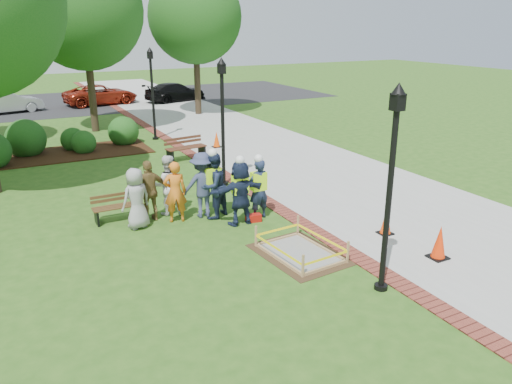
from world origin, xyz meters
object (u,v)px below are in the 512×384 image
lamp_near (391,176)px  hivis_worker_c (213,184)px  wet_concrete_pad (300,246)px  hivis_worker_b (258,187)px  bench_near (118,212)px  hivis_worker_a (240,191)px  cone_front (439,243)px

lamp_near → hivis_worker_c: 5.77m
wet_concrete_pad → hivis_worker_b: size_ratio=1.30×
hivis_worker_b → hivis_worker_c: hivis_worker_c is taller
wet_concrete_pad → bench_near: size_ratio=1.75×
lamp_near → hivis_worker_c: lamp_near is taller
bench_near → hivis_worker_a: bearing=-31.8°
wet_concrete_pad → hivis_worker_a: 2.55m
wet_concrete_pad → hivis_worker_b: (0.22, 2.55, 0.70)m
lamp_near → hivis_worker_b: size_ratio=2.27×
bench_near → lamp_near: 7.85m
wet_concrete_pad → lamp_near: bearing=-74.1°
bench_near → hivis_worker_c: 2.78m
bench_near → lamp_near: lamp_near is taller
lamp_near → hivis_worker_c: (-1.49, 5.38, -1.48)m
hivis_worker_a → hivis_worker_c: bearing=119.6°
wet_concrete_pad → cone_front: size_ratio=2.92×
wet_concrete_pad → hivis_worker_a: bearing=99.8°
hivis_worker_a → bench_near: bearing=148.2°
cone_front → hivis_worker_b: hivis_worker_b is taller
hivis_worker_b → bench_near: bearing=155.0°
lamp_near → cone_front: bearing=12.5°
wet_concrete_pad → hivis_worker_c: hivis_worker_c is taller
bench_near → cone_front: (6.11, -5.92, 0.16)m
cone_front → hivis_worker_a: (-3.18, 4.11, 0.56)m
cone_front → hivis_worker_b: bearing=120.8°
hivis_worker_a → hivis_worker_b: bearing=12.9°
lamp_near → hivis_worker_c: size_ratio=2.11×
bench_near → hivis_worker_c: bearing=-22.4°
bench_near → hivis_worker_c: (2.48, -1.02, 0.76)m
wet_concrete_pad → bench_near: 5.38m
cone_front → hivis_worker_b: size_ratio=0.44×
hivis_worker_c → wet_concrete_pad: bearing=-74.8°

